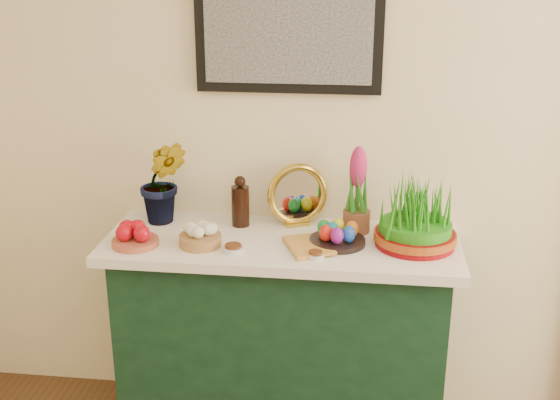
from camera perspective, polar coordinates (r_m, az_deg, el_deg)
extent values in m
cube|color=#F9E3BB|center=(2.87, 9.60, 6.90)|extent=(4.00, 0.04, 2.70)
cube|color=black|center=(2.80, 0.70, 14.14)|extent=(0.74, 0.03, 0.54)
cube|color=#A5A5A5|center=(2.79, 0.66, 14.11)|extent=(0.66, 0.01, 0.46)
cube|color=#143921|center=(2.99, 0.12, -11.39)|extent=(1.30, 0.45, 0.85)
cube|color=white|center=(2.79, 0.12, -3.53)|extent=(1.40, 0.55, 0.04)
imported|color=#2A751E|center=(2.92, -9.53, 2.56)|extent=(0.27, 0.24, 0.47)
cylinder|color=#B0553B|center=(2.77, -11.67, -3.38)|extent=(0.19, 0.19, 0.03)
cylinder|color=#A88143|center=(2.73, -6.50, -3.26)|extent=(0.22, 0.22, 0.04)
cylinder|color=black|center=(2.89, -3.23, -0.50)|extent=(0.07, 0.07, 0.17)
sphere|color=black|center=(2.86, -3.28, 1.52)|extent=(0.05, 0.05, 0.05)
cube|color=gold|center=(2.92, 1.39, -1.90)|extent=(0.12, 0.09, 0.02)
torus|color=gold|center=(2.89, 1.44, 0.46)|extent=(0.26, 0.16, 0.26)
cylinder|color=silver|center=(2.88, 1.43, 0.43)|extent=(0.19, 0.10, 0.20)
imported|color=gold|center=(2.67, 0.75, -3.88)|extent=(0.21, 0.25, 0.03)
cylinder|color=silver|center=(2.66, -3.82, -4.03)|extent=(0.08, 0.08, 0.02)
cylinder|color=#592D14|center=(2.66, -3.83, -3.73)|extent=(0.06, 0.06, 0.01)
cylinder|color=silver|center=(2.61, 2.91, -4.55)|extent=(0.06, 0.06, 0.02)
cylinder|color=#592D14|center=(2.61, 2.91, -4.28)|extent=(0.05, 0.05, 0.01)
cylinder|color=black|center=(2.74, 4.68, -3.36)|extent=(0.22, 0.22, 0.02)
ellipsoid|color=red|center=(2.69, 3.75, -2.71)|extent=(0.05, 0.05, 0.07)
ellipsoid|color=blue|center=(2.69, 5.60, -2.78)|extent=(0.05, 0.05, 0.07)
ellipsoid|color=yellow|center=(2.76, 4.74, -2.15)|extent=(0.05, 0.05, 0.07)
ellipsoid|color=#177E2F|center=(2.74, 3.59, -2.27)|extent=(0.05, 0.05, 0.07)
ellipsoid|color=orange|center=(2.74, 5.86, -2.36)|extent=(0.05, 0.05, 0.07)
ellipsoid|color=#84198E|center=(2.67, 4.66, -2.92)|extent=(0.05, 0.05, 0.07)
ellipsoid|color=#0C7695|center=(2.72, 4.25, -2.47)|extent=(0.05, 0.05, 0.07)
cylinder|color=brown|center=(2.85, 6.22, -1.71)|extent=(0.11, 0.11, 0.09)
ellipsoid|color=#CF2964|center=(2.78, 6.39, 2.68)|extent=(0.07, 0.07, 0.17)
cylinder|color=maroon|center=(2.76, 10.90, -3.10)|extent=(0.30, 0.30, 0.06)
cylinder|color=maroon|center=(2.76, 10.91, -2.88)|extent=(0.32, 0.32, 0.03)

